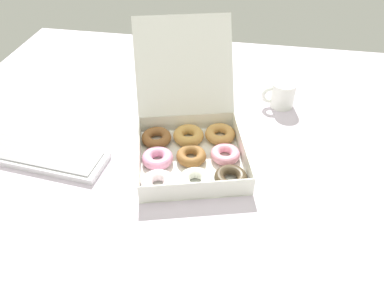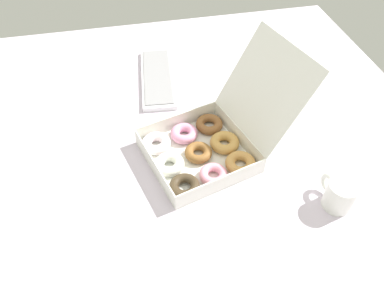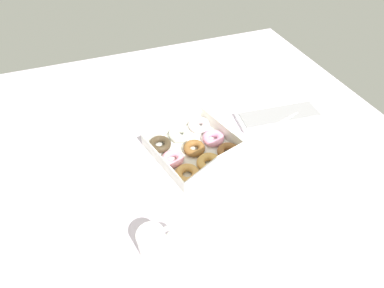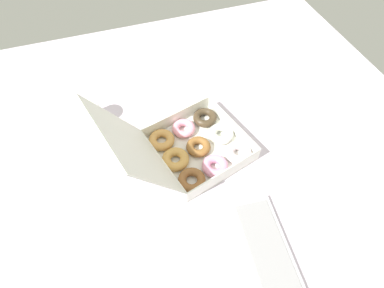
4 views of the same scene
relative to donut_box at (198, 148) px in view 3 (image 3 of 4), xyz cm
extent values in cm
cube|color=silver|center=(-1.80, -5.98, -4.83)|extent=(180.00, 180.00, 2.00)
cube|color=white|center=(0.89, -2.45, -3.63)|extent=(38.35, 38.35, 0.40)
cube|color=white|center=(-13.94, -6.55, -0.44)|extent=(8.70, 30.15, 5.98)
cube|color=white|center=(15.72, 1.66, -0.44)|extent=(8.70, 30.15, 5.98)
cube|color=white|center=(4.99, -17.27, -0.44)|extent=(29.38, 8.49, 5.98)
cube|color=white|center=(-3.22, 12.38, -0.44)|extent=(29.38, 8.49, 5.98)
cube|color=white|center=(-5.36, 20.13, 16.02)|extent=(34.31, 23.75, 27.15)
torus|color=white|center=(-6.29, -15.05, -1.89)|extent=(13.36, 13.36, 3.30)
torus|color=silver|center=(3.77, -12.32, -1.89)|extent=(9.79, 9.79, 3.22)
torus|color=#433523|center=(13.39, -9.34, -1.89)|extent=(10.71, 10.71, 2.91)
torus|color=pink|center=(-8.92, -5.01, -1.89)|extent=(13.19, 13.19, 3.15)
torus|color=brown|center=(0.81, -2.23, -1.89)|extent=(10.24, 10.24, 2.90)
torus|color=pink|center=(10.84, 0.28, -1.89)|extent=(12.55, 12.55, 2.81)
torus|color=brown|center=(-11.64, 4.54, -1.89)|extent=(11.88, 11.88, 2.93)
torus|color=gold|center=(-1.86, 7.38, -1.89)|extent=(11.11, 11.11, 3.30)
torus|color=tan|center=(8.14, 9.82, -1.89)|extent=(12.79, 12.79, 3.09)
cube|color=white|center=(-44.11, -9.04, -2.93)|extent=(40.94, 16.60, 1.80)
cube|color=#97969A|center=(-44.11, -9.04, -1.83)|extent=(37.56, 14.25, 0.40)
cylinder|color=white|center=(27.93, 33.11, 0.75)|extent=(8.55, 8.55, 9.15)
torus|color=white|center=(23.49, 31.99, 0.75)|extent=(6.84, 3.12, 6.67)
cylinder|color=black|center=(27.93, 33.11, 3.68)|extent=(7.52, 7.52, 0.55)
cube|color=white|center=(20.21, -25.36, -3.75)|extent=(13.35, 12.81, 0.15)
camera|label=1|loc=(15.47, -85.09, 72.67)|focal=35.00mm
camera|label=2|loc=(81.32, -21.68, 87.60)|focal=35.00mm
camera|label=3|loc=(31.72, 78.41, 85.56)|focal=28.00mm
camera|label=4|loc=(-59.14, 20.37, 87.66)|focal=28.00mm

